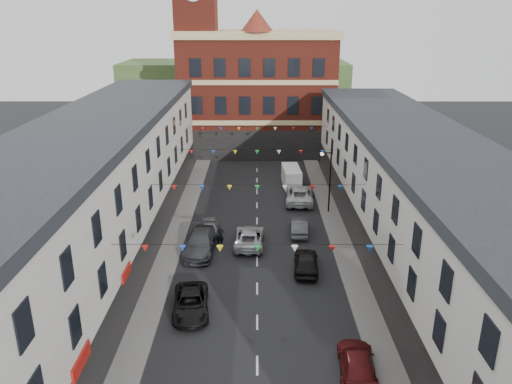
{
  "coord_description": "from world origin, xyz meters",
  "views": [
    {
      "loc": [
        -0.04,
        -30.1,
        17.69
      ],
      "look_at": [
        -0.09,
        8.35,
        4.1
      ],
      "focal_mm": 35.0,
      "sensor_mm": 36.0,
      "label": 1
    }
  ],
  "objects_px": {
    "car_right_d": "(306,262)",
    "pedestrian": "(220,236)",
    "moving_car": "(249,237)",
    "car_left_d": "(200,243)",
    "street_lamp": "(328,174)",
    "car_left_e": "(210,229)",
    "car_right_e": "(299,227)",
    "car_left_c": "(191,303)",
    "white_van": "(291,177)",
    "car_right_f": "(300,194)",
    "car_right_c": "(357,363)"
  },
  "relations": [
    {
      "from": "car_left_d",
      "to": "street_lamp",
      "type": "bearing_deg",
      "value": 39.55
    },
    {
      "from": "car_left_e",
      "to": "car_right_d",
      "type": "bearing_deg",
      "value": -46.83
    },
    {
      "from": "car_right_c",
      "to": "car_right_d",
      "type": "height_order",
      "value": "car_right_d"
    },
    {
      "from": "car_right_f",
      "to": "car_right_d",
      "type": "bearing_deg",
      "value": 91.79
    },
    {
      "from": "car_right_e",
      "to": "street_lamp",
      "type": "bearing_deg",
      "value": -118.92
    },
    {
      "from": "white_van",
      "to": "street_lamp",
      "type": "bearing_deg",
      "value": -74.28
    },
    {
      "from": "car_left_e",
      "to": "car_right_e",
      "type": "xyz_separation_m",
      "value": [
        7.62,
        0.48,
        -0.0
      ]
    },
    {
      "from": "car_right_d",
      "to": "pedestrian",
      "type": "bearing_deg",
      "value": -27.15
    },
    {
      "from": "car_left_d",
      "to": "car_right_c",
      "type": "distance_m",
      "value": 17.25
    },
    {
      "from": "car_right_d",
      "to": "car_right_f",
      "type": "relative_size",
      "value": 0.75
    },
    {
      "from": "car_right_e",
      "to": "pedestrian",
      "type": "xyz_separation_m",
      "value": [
        -6.6,
        -2.52,
        0.29
      ]
    },
    {
      "from": "moving_car",
      "to": "car_left_d",
      "type": "bearing_deg",
      "value": 21.07
    },
    {
      "from": "white_van",
      "to": "pedestrian",
      "type": "bearing_deg",
      "value": -116.67
    },
    {
      "from": "car_left_c",
      "to": "car_right_c",
      "type": "bearing_deg",
      "value": -37.56
    },
    {
      "from": "pedestrian",
      "to": "car_right_d",
      "type": "bearing_deg",
      "value": -47.95
    },
    {
      "from": "car_left_c",
      "to": "pedestrian",
      "type": "distance_m",
      "value": 9.67
    },
    {
      "from": "car_left_d",
      "to": "car_right_e",
      "type": "bearing_deg",
      "value": 26.28
    },
    {
      "from": "car_left_e",
      "to": "car_right_f",
      "type": "distance_m",
      "value": 11.73
    },
    {
      "from": "car_right_f",
      "to": "car_left_d",
      "type": "bearing_deg",
      "value": 56.88
    },
    {
      "from": "car_left_d",
      "to": "car_right_f",
      "type": "height_order",
      "value": "car_right_f"
    },
    {
      "from": "car_right_e",
      "to": "car_right_d",
      "type": "bearing_deg",
      "value": 92.71
    },
    {
      "from": "moving_car",
      "to": "car_left_e",
      "type": "bearing_deg",
      "value": -25.58
    },
    {
      "from": "white_van",
      "to": "car_right_f",
      "type": "bearing_deg",
      "value": -87.53
    },
    {
      "from": "white_van",
      "to": "pedestrian",
      "type": "relative_size",
      "value": 2.44
    },
    {
      "from": "street_lamp",
      "to": "car_right_c",
      "type": "height_order",
      "value": "street_lamp"
    },
    {
      "from": "street_lamp",
      "to": "car_right_f",
      "type": "height_order",
      "value": "street_lamp"
    },
    {
      "from": "car_right_c",
      "to": "white_van",
      "type": "distance_m",
      "value": 30.84
    },
    {
      "from": "car_left_e",
      "to": "car_right_f",
      "type": "bearing_deg",
      "value": 36.99
    },
    {
      "from": "car_left_e",
      "to": "car_right_c",
      "type": "bearing_deg",
      "value": -70.0
    },
    {
      "from": "car_left_d",
      "to": "car_right_f",
      "type": "xyz_separation_m",
      "value": [
        8.78,
        11.39,
        0.0
      ]
    },
    {
      "from": "car_left_e",
      "to": "white_van",
      "type": "height_order",
      "value": "white_van"
    },
    {
      "from": "street_lamp",
      "to": "car_left_e",
      "type": "distance_m",
      "value": 12.25
    },
    {
      "from": "street_lamp",
      "to": "pedestrian",
      "type": "distance_m",
      "value": 12.39
    },
    {
      "from": "street_lamp",
      "to": "moving_car",
      "type": "relative_size",
      "value": 1.19
    },
    {
      "from": "car_left_d",
      "to": "pedestrian",
      "type": "bearing_deg",
      "value": 37.9
    },
    {
      "from": "car_right_c",
      "to": "white_van",
      "type": "relative_size",
      "value": 0.99
    },
    {
      "from": "car_right_f",
      "to": "moving_car",
      "type": "distance_m",
      "value": 11.19
    },
    {
      "from": "car_left_c",
      "to": "car_right_c",
      "type": "distance_m",
      "value": 10.99
    },
    {
      "from": "car_right_d",
      "to": "moving_car",
      "type": "distance_m",
      "value": 6.09
    },
    {
      "from": "car_left_d",
      "to": "car_right_e",
      "type": "height_order",
      "value": "car_left_d"
    },
    {
      "from": "car_right_c",
      "to": "car_left_c",
      "type": "bearing_deg",
      "value": -26.66
    },
    {
      "from": "car_right_c",
      "to": "car_right_f",
      "type": "relative_size",
      "value": 0.79
    },
    {
      "from": "car_left_e",
      "to": "pedestrian",
      "type": "relative_size",
      "value": 2.04
    },
    {
      "from": "street_lamp",
      "to": "car_left_d",
      "type": "xyz_separation_m",
      "value": [
        -11.05,
        -8.38,
        -3.1
      ]
    },
    {
      "from": "car_left_e",
      "to": "moving_car",
      "type": "height_order",
      "value": "moving_car"
    },
    {
      "from": "car_right_c",
      "to": "moving_car",
      "type": "distance_m",
      "value": 16.66
    },
    {
      "from": "street_lamp",
      "to": "car_left_e",
      "type": "height_order",
      "value": "street_lamp"
    },
    {
      "from": "car_right_d",
      "to": "white_van",
      "type": "xyz_separation_m",
      "value": [
        0.2,
        19.58,
        0.28
      ]
    },
    {
      "from": "car_left_d",
      "to": "white_van",
      "type": "bearing_deg",
      "value": 65.71
    },
    {
      "from": "street_lamp",
      "to": "car_right_f",
      "type": "distance_m",
      "value": 4.88
    }
  ]
}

